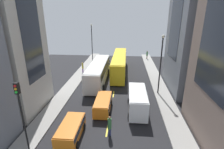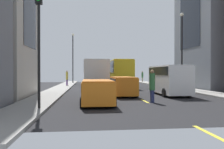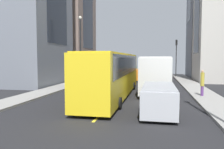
{
  "view_description": "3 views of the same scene",
  "coord_description": "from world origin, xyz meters",
  "px_view_note": "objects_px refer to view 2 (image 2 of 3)",
  "views": [
    {
      "loc": [
        1.72,
        -27.23,
        11.25
      ],
      "look_at": [
        -0.49,
        -1.07,
        1.97
      ],
      "focal_mm": 27.79,
      "sensor_mm": 36.0,
      "label": 1
    },
    {
      "loc": [
        -3.94,
        -28.12,
        1.98
      ],
      "look_at": [
        -0.75,
        1.55,
        1.72
      ],
      "focal_mm": 36.94,
      "sensor_mm": 36.0,
      "label": 2
    },
    {
      "loc": [
        -3.09,
        24.33,
        3.2
      ],
      "look_at": [
        1.56,
        0.7,
        1.49
      ],
      "focal_mm": 36.24,
      "sensor_mm": 36.0,
      "label": 3
    }
  ],
  "objects_px": {
    "delivery_van_white": "(169,78)",
    "pedestrian_waiting_curb": "(142,76)",
    "car_orange_1": "(123,85)",
    "pedestrian_walking_far": "(67,77)",
    "pedestrian_crossing_near": "(152,85)",
    "city_bus_white": "(95,72)",
    "streetcar_yellow": "(117,72)",
    "traffic_light_near_corner": "(39,24)",
    "car_silver_2": "(91,78)",
    "car_orange_0": "(97,90)"
  },
  "relations": [
    {
      "from": "car_orange_0",
      "to": "car_silver_2",
      "type": "xyz_separation_m",
      "value": [
        0.08,
        25.08,
        0.09
      ]
    },
    {
      "from": "city_bus_white",
      "to": "car_orange_0",
      "type": "bearing_deg",
      "value": -91.34
    },
    {
      "from": "delivery_van_white",
      "to": "car_silver_2",
      "type": "height_order",
      "value": "delivery_van_white"
    },
    {
      "from": "pedestrian_waiting_curb",
      "to": "pedestrian_walking_far",
      "type": "xyz_separation_m",
      "value": [
        -13.83,
        -12.12,
        0.03
      ]
    },
    {
      "from": "delivery_van_white",
      "to": "pedestrian_crossing_near",
      "type": "height_order",
      "value": "delivery_van_white"
    },
    {
      "from": "delivery_van_white",
      "to": "car_silver_2",
      "type": "relative_size",
      "value": 1.28
    },
    {
      "from": "streetcar_yellow",
      "to": "car_orange_1",
      "type": "distance_m",
      "value": 14.72
    },
    {
      "from": "streetcar_yellow",
      "to": "pedestrian_crossing_near",
      "type": "bearing_deg",
      "value": -90.24
    },
    {
      "from": "streetcar_yellow",
      "to": "car_orange_0",
      "type": "xyz_separation_m",
      "value": [
        -3.72,
        -19.71,
        -1.23
      ]
    },
    {
      "from": "streetcar_yellow",
      "to": "delivery_van_white",
      "type": "distance_m",
      "value": 14.61
    },
    {
      "from": "car_orange_1",
      "to": "pedestrian_walking_far",
      "type": "relative_size",
      "value": 2.17
    },
    {
      "from": "delivery_van_white",
      "to": "traffic_light_near_corner",
      "type": "distance_m",
      "value": 12.53
    },
    {
      "from": "streetcar_yellow",
      "to": "traffic_light_near_corner",
      "type": "height_order",
      "value": "traffic_light_near_corner"
    },
    {
      "from": "car_orange_1",
      "to": "pedestrian_walking_far",
      "type": "bearing_deg",
      "value": 113.27
    },
    {
      "from": "delivery_van_white",
      "to": "pedestrian_waiting_curb",
      "type": "relative_size",
      "value": 2.81
    },
    {
      "from": "delivery_van_white",
      "to": "pedestrian_walking_far",
      "type": "xyz_separation_m",
      "value": [
        -10.01,
        13.37,
        -0.23
      ]
    },
    {
      "from": "traffic_light_near_corner",
      "to": "pedestrian_crossing_near",
      "type": "bearing_deg",
      "value": 21.21
    },
    {
      "from": "car_orange_0",
      "to": "traffic_light_near_corner",
      "type": "bearing_deg",
      "value": -145.94
    },
    {
      "from": "pedestrian_walking_far",
      "to": "car_orange_1",
      "type": "bearing_deg",
      "value": -109.66
    },
    {
      "from": "pedestrian_waiting_curb",
      "to": "streetcar_yellow",
      "type": "bearing_deg",
      "value": 17.89
    },
    {
      "from": "streetcar_yellow",
      "to": "pedestrian_walking_far",
      "type": "distance_m",
      "value": 7.31
    },
    {
      "from": "pedestrian_walking_far",
      "to": "traffic_light_near_corner",
      "type": "distance_m",
      "value": 21.08
    },
    {
      "from": "car_orange_1",
      "to": "pedestrian_crossing_near",
      "type": "height_order",
      "value": "pedestrian_crossing_near"
    },
    {
      "from": "city_bus_white",
      "to": "pedestrian_crossing_near",
      "type": "distance_m",
      "value": 14.47
    },
    {
      "from": "car_orange_1",
      "to": "pedestrian_crossing_near",
      "type": "bearing_deg",
      "value": -74.76
    },
    {
      "from": "pedestrian_crossing_near",
      "to": "delivery_van_white",
      "type": "bearing_deg",
      "value": -146.17
    },
    {
      "from": "car_orange_0",
      "to": "streetcar_yellow",
      "type": "bearing_deg",
      "value": 79.3
    },
    {
      "from": "city_bus_white",
      "to": "streetcar_yellow",
      "type": "distance_m",
      "value": 6.14
    },
    {
      "from": "car_silver_2",
      "to": "delivery_van_white",
      "type": "bearing_deg",
      "value": -71.85
    },
    {
      "from": "pedestrian_walking_far",
      "to": "car_orange_0",
      "type": "bearing_deg",
      "value": -122.44
    },
    {
      "from": "delivery_van_white",
      "to": "car_silver_2",
      "type": "distance_m",
      "value": 20.74
    },
    {
      "from": "pedestrian_walking_far",
      "to": "city_bus_white",
      "type": "bearing_deg",
      "value": -90.49
    },
    {
      "from": "pedestrian_waiting_curb",
      "to": "pedestrian_walking_far",
      "type": "relative_size",
      "value": 0.98
    },
    {
      "from": "pedestrian_walking_far",
      "to": "traffic_light_near_corner",
      "type": "height_order",
      "value": "traffic_light_near_corner"
    },
    {
      "from": "delivery_van_white",
      "to": "pedestrian_crossing_near",
      "type": "bearing_deg",
      "value": -120.79
    },
    {
      "from": "pedestrian_waiting_curb",
      "to": "traffic_light_near_corner",
      "type": "height_order",
      "value": "traffic_light_near_corner"
    },
    {
      "from": "car_orange_1",
      "to": "pedestrian_crossing_near",
      "type": "xyz_separation_m",
      "value": [
        1.25,
        -4.57,
        0.19
      ]
    },
    {
      "from": "city_bus_white",
      "to": "traffic_light_near_corner",
      "type": "relative_size",
      "value": 2.01
    },
    {
      "from": "pedestrian_walking_far",
      "to": "pedestrian_crossing_near",
      "type": "xyz_separation_m",
      "value": [
        7.12,
        -18.23,
        -0.14
      ]
    },
    {
      "from": "streetcar_yellow",
      "to": "delivery_van_white",
      "type": "height_order",
      "value": "streetcar_yellow"
    },
    {
      "from": "delivery_van_white",
      "to": "car_orange_1",
      "type": "xyz_separation_m",
      "value": [
        -4.14,
        -0.28,
        -0.56
      ]
    },
    {
      "from": "city_bus_white",
      "to": "car_orange_0",
      "type": "distance_m",
      "value": 14.63
    },
    {
      "from": "car_silver_2",
      "to": "traffic_light_near_corner",
      "type": "distance_m",
      "value": 27.57
    },
    {
      "from": "car_orange_1",
      "to": "city_bus_white",
      "type": "bearing_deg",
      "value": 102.24
    },
    {
      "from": "delivery_van_white",
      "to": "car_orange_0",
      "type": "distance_m",
      "value": 8.49
    },
    {
      "from": "pedestrian_walking_far",
      "to": "traffic_light_near_corner",
      "type": "relative_size",
      "value": 0.34
    },
    {
      "from": "city_bus_white",
      "to": "pedestrian_walking_far",
      "type": "distance_m",
      "value": 5.7
    },
    {
      "from": "pedestrian_waiting_curb",
      "to": "traffic_light_near_corner",
      "type": "bearing_deg",
      "value": 26.43
    },
    {
      "from": "car_orange_0",
      "to": "car_orange_1",
      "type": "bearing_deg",
      "value": 64.8
    },
    {
      "from": "delivery_van_white",
      "to": "streetcar_yellow",
      "type": "bearing_deg",
      "value": 101.11
    }
  ]
}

